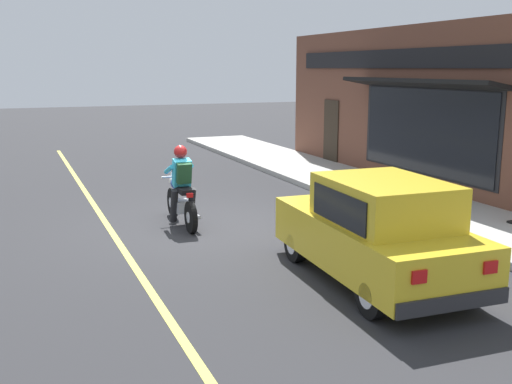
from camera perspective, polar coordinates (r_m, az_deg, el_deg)
The scene contains 6 objects.
ground_plane at distance 11.98m, azimuth -4.78°, elevation -3.35°, with size 80.00×80.00×0.00m, color #2B2B2D.
sidewalk_curb at distance 16.62m, azimuth 8.22°, elevation 1.08°, with size 2.60×22.00×0.14m, color #ADAAA3.
lane_stripe at distance 14.47m, azimuth -15.25°, elevation -1.08°, with size 0.12×19.80×0.01m, color #D1C64C.
storefront_building at distance 16.92m, azimuth 13.54°, elevation 8.02°, with size 1.25×11.80×4.20m.
motorcycle_with_rider at distance 12.07m, azimuth -7.12°, elevation 0.01°, with size 0.56×2.02×1.62m.
car_hatchback at distance 8.93m, azimuth 11.38°, elevation -3.73°, with size 1.81×3.85×1.57m.
Camera 1 is at (-3.48, -11.04, 3.11)m, focal length 42.00 mm.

